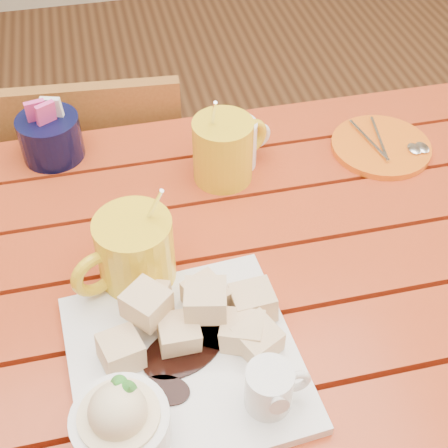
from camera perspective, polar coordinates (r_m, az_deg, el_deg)
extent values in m
cube|color=maroon|center=(0.79, -1.26, -13.40)|extent=(1.20, 0.11, 0.03)
cube|color=maroon|center=(0.85, -2.87, -6.98)|extent=(1.20, 0.11, 0.03)
cube|color=maroon|center=(0.92, -4.20, -1.52)|extent=(1.20, 0.11, 0.03)
cube|color=maroon|center=(1.01, -5.31, 3.10)|extent=(1.20, 0.11, 0.03)
cube|color=maroon|center=(1.09, -6.26, 7.00)|extent=(1.20, 0.11, 0.03)
cube|color=maroon|center=(1.14, -6.17, 5.34)|extent=(1.12, 0.04, 0.08)
cylinder|color=maroon|center=(1.50, 16.17, -1.54)|extent=(0.06, 0.06, 0.72)
cube|color=white|center=(0.77, -3.62, -12.44)|extent=(0.29, 0.29, 0.02)
cube|color=#CA8C3D|center=(0.75, -9.41, -11.41)|extent=(0.06, 0.06, 0.04)
cube|color=#CA8C3D|center=(0.76, 1.75, -9.83)|extent=(0.06, 0.06, 0.04)
cube|color=#CA8C3D|center=(0.75, -7.10, -7.26)|extent=(0.07, 0.07, 0.04)
cube|color=#CA8C3D|center=(0.75, 3.08, -10.44)|extent=(0.06, 0.06, 0.04)
cube|color=#CA8C3D|center=(0.76, -4.14, -9.94)|extent=(0.05, 0.05, 0.04)
cube|color=#CA8C3D|center=(0.79, -6.74, -7.20)|extent=(0.06, 0.06, 0.04)
cube|color=#CA8C3D|center=(0.79, -1.65, -6.64)|extent=(0.06, 0.06, 0.04)
cube|color=#CA8C3D|center=(0.79, 2.66, -7.15)|extent=(0.05, 0.05, 0.04)
cube|color=#CA8C3D|center=(0.75, -1.68, -6.98)|extent=(0.06, 0.06, 0.04)
cylinder|color=white|center=(0.70, -9.37, -17.78)|extent=(0.11, 0.11, 0.04)
cylinder|color=beige|center=(0.69, -9.48, -17.34)|extent=(0.09, 0.09, 0.03)
sphere|color=beige|center=(0.67, -9.69, -16.54)|extent=(0.06, 0.06, 0.06)
cone|color=#338E2E|center=(0.66, -8.76, -14.69)|extent=(0.03, 0.04, 0.03)
cone|color=#338E2E|center=(0.66, -9.77, -14.20)|extent=(0.03, 0.03, 0.02)
cylinder|color=white|center=(0.71, 4.12, -14.72)|extent=(0.05, 0.05, 0.06)
cylinder|color=black|center=(0.69, 4.23, -13.67)|extent=(0.04, 0.04, 0.01)
cone|color=white|center=(0.68, 4.85, -15.73)|extent=(0.02, 0.02, 0.03)
torus|color=white|center=(0.71, 6.58, -14.11)|extent=(0.04, 0.01, 0.04)
cylinder|color=yellow|center=(0.82, -8.05, -2.69)|extent=(0.10, 0.10, 0.11)
cylinder|color=black|center=(0.78, -8.40, -0.37)|extent=(0.09, 0.09, 0.01)
torus|color=yellow|center=(0.80, -11.61, -4.50)|extent=(0.07, 0.04, 0.07)
cylinder|color=silver|center=(0.80, -7.24, -0.02)|extent=(0.05, 0.05, 0.15)
cylinder|color=yellow|center=(0.97, -0.11, 6.74)|extent=(0.09, 0.09, 0.10)
cylinder|color=black|center=(0.95, -0.11, 8.83)|extent=(0.08, 0.08, 0.01)
torus|color=yellow|center=(1.00, 2.39, 7.91)|extent=(0.06, 0.04, 0.06)
cylinder|color=silver|center=(0.96, -1.18, 8.71)|extent=(0.01, 0.07, 0.14)
cylinder|color=white|center=(1.01, 1.07, 7.34)|extent=(0.07, 0.07, 0.08)
cylinder|color=white|center=(0.98, 1.09, 8.99)|extent=(0.05, 0.05, 0.01)
cone|color=white|center=(0.96, 1.57, 7.45)|extent=(0.03, 0.03, 0.03)
torus|color=white|center=(1.01, 3.29, 7.72)|extent=(0.05, 0.02, 0.05)
cylinder|color=black|center=(1.06, -15.56, 7.64)|extent=(0.10, 0.10, 0.07)
cube|color=#E13D8E|center=(1.04, -16.78, 9.67)|extent=(0.03, 0.02, 0.05)
cube|color=white|center=(1.04, -15.40, 10.05)|extent=(0.03, 0.02, 0.05)
cube|color=#E13D8E|center=(1.03, -15.96, 9.49)|extent=(0.03, 0.03, 0.05)
cylinder|color=orange|center=(1.09, 14.14, 6.89)|extent=(0.17, 0.17, 0.01)
cylinder|color=silver|center=(1.08, 13.14, 7.47)|extent=(0.03, 0.12, 0.01)
cylinder|color=silver|center=(1.09, 14.04, 7.57)|extent=(0.03, 0.12, 0.01)
ellipsoid|color=silver|center=(1.08, 17.01, 6.60)|extent=(0.02, 0.03, 0.01)
ellipsoid|color=silver|center=(1.09, 17.66, 6.68)|extent=(0.02, 0.03, 0.01)
cube|color=brown|center=(1.52, -11.11, 2.45)|extent=(0.41, 0.41, 0.03)
cylinder|color=brown|center=(1.77, -4.97, 1.66)|extent=(0.03, 0.03, 0.38)
cylinder|color=brown|center=(1.80, -15.40, 0.61)|extent=(0.03, 0.03, 0.38)
cylinder|color=brown|center=(1.55, -4.01, -6.58)|extent=(0.03, 0.03, 0.38)
cylinder|color=brown|center=(1.58, -16.01, -7.65)|extent=(0.03, 0.03, 0.38)
cube|color=brown|center=(1.25, -12.42, 4.35)|extent=(0.38, 0.06, 0.40)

